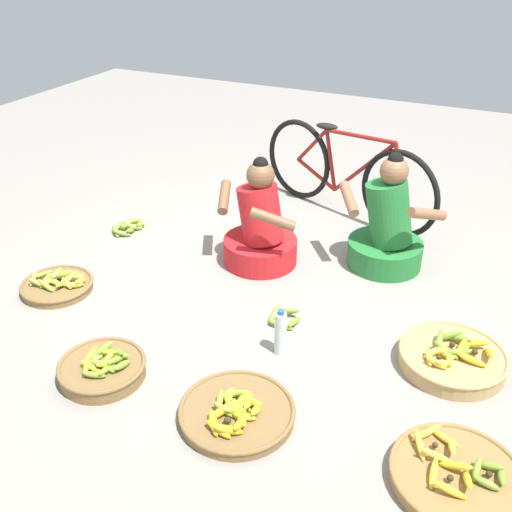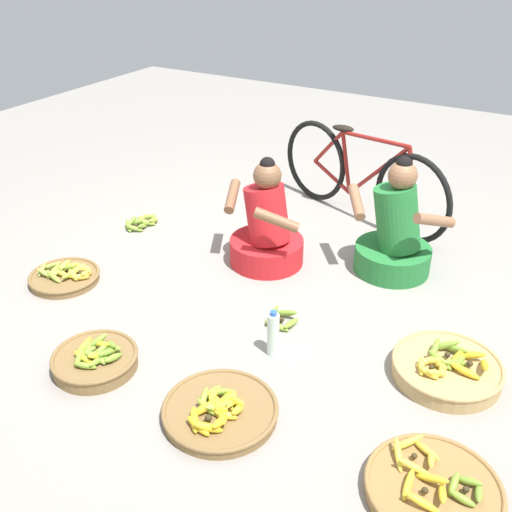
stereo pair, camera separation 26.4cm
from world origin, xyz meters
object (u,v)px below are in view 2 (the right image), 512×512
(banana_basket_near_vendor, at_px, (433,489))
(banana_basket_front_center, at_px, (95,359))
(vendor_woman_behind, at_px, (395,236))
(banana_basket_near_bicycle, at_px, (65,276))
(banana_basket_back_center, at_px, (220,410))
(water_bottle, at_px, (273,334))
(bicycle_leaning, at_px, (360,177))
(vendor_woman_front, at_px, (266,231))
(loose_bananas_back_right, at_px, (143,222))
(loose_bananas_mid_right, at_px, (282,319))
(banana_basket_mid_left, at_px, (447,368))

(banana_basket_near_vendor, bearing_deg, banana_basket_front_center, -177.06)
(vendor_woman_behind, distance_m, banana_basket_near_bicycle, 2.24)
(banana_basket_back_center, height_order, water_bottle, water_bottle)
(banana_basket_near_bicycle, relative_size, banana_basket_back_center, 0.81)
(banana_basket_front_center, bearing_deg, bicycle_leaning, 78.06)
(vendor_woman_behind, xyz_separation_m, banana_basket_front_center, (-1.04, -1.81, -0.21))
(banana_basket_front_center, bearing_deg, banana_basket_near_bicycle, 145.10)
(vendor_woman_front, height_order, banana_basket_front_center, vendor_woman_front)
(banana_basket_near_bicycle, height_order, loose_bananas_back_right, banana_basket_near_bicycle)
(banana_basket_near_vendor, height_order, loose_bananas_mid_right, banana_basket_near_vendor)
(vendor_woman_behind, height_order, water_bottle, vendor_woman_behind)
(vendor_woman_front, relative_size, banana_basket_mid_left, 1.35)
(loose_bananas_mid_right, height_order, water_bottle, water_bottle)
(banana_basket_back_center, relative_size, banana_basket_near_vendor, 0.99)
(vendor_woman_behind, bearing_deg, banana_basket_front_center, -120.00)
(vendor_woman_front, xyz_separation_m, vendor_woman_behind, (0.81, 0.34, 0.02))
(loose_bananas_back_right, bearing_deg, vendor_woman_behind, 9.54)
(loose_bananas_back_right, bearing_deg, banana_basket_back_center, -40.83)
(banana_basket_mid_left, height_order, banana_basket_back_center, banana_basket_mid_left)
(bicycle_leaning, relative_size, banana_basket_back_center, 2.79)
(bicycle_leaning, bearing_deg, banana_basket_near_vendor, -61.51)
(banana_basket_near_vendor, xyz_separation_m, loose_bananas_mid_right, (-1.13, 0.77, -0.01))
(banana_basket_back_center, bearing_deg, bicycle_leaning, 96.07)
(bicycle_leaning, distance_m, loose_bananas_mid_right, 1.65)
(vendor_woman_front, relative_size, banana_basket_near_vendor, 1.34)
(loose_bananas_back_right, bearing_deg, loose_bananas_mid_right, -21.27)
(vendor_woman_behind, distance_m, bicycle_leaning, 0.85)
(vendor_woman_behind, relative_size, banana_basket_near_bicycle, 1.77)
(banana_basket_mid_left, bearing_deg, banana_basket_back_center, -136.10)
(banana_basket_mid_left, bearing_deg, banana_basket_near_bicycle, -172.64)
(banana_basket_back_center, height_order, loose_bananas_mid_right, banana_basket_back_center)
(banana_basket_mid_left, height_order, water_bottle, water_bottle)
(banana_basket_front_center, xyz_separation_m, banana_basket_near_vendor, (1.82, 0.09, -0.01))
(banana_basket_back_center, distance_m, loose_bananas_back_right, 2.22)
(banana_basket_front_center, distance_m, loose_bananas_mid_right, 1.10)
(water_bottle, bearing_deg, banana_basket_near_bicycle, -178.91)
(banana_basket_near_bicycle, distance_m, loose_bananas_back_right, 0.93)
(banana_basket_front_center, distance_m, water_bottle, 0.98)
(banana_basket_near_bicycle, xyz_separation_m, banana_basket_back_center, (1.59, -0.53, -0.00))
(bicycle_leaning, height_order, banana_basket_back_center, bicycle_leaning)
(loose_bananas_mid_right, height_order, loose_bananas_back_right, loose_bananas_back_right)
(loose_bananas_back_right, bearing_deg, banana_basket_near_bicycle, -84.20)
(banana_basket_back_center, height_order, banana_basket_near_vendor, banana_basket_near_vendor)
(loose_bananas_back_right, height_order, water_bottle, water_bottle)
(loose_bananas_back_right, xyz_separation_m, water_bottle, (1.67, -0.89, 0.10))
(banana_basket_near_bicycle, bearing_deg, banana_basket_back_center, -18.51)
(loose_bananas_mid_right, bearing_deg, bicycle_leaning, 95.63)
(banana_basket_mid_left, bearing_deg, banana_basket_front_center, -152.19)
(loose_bananas_mid_right, distance_m, water_bottle, 0.31)
(vendor_woman_front, height_order, loose_bananas_mid_right, vendor_woman_front)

